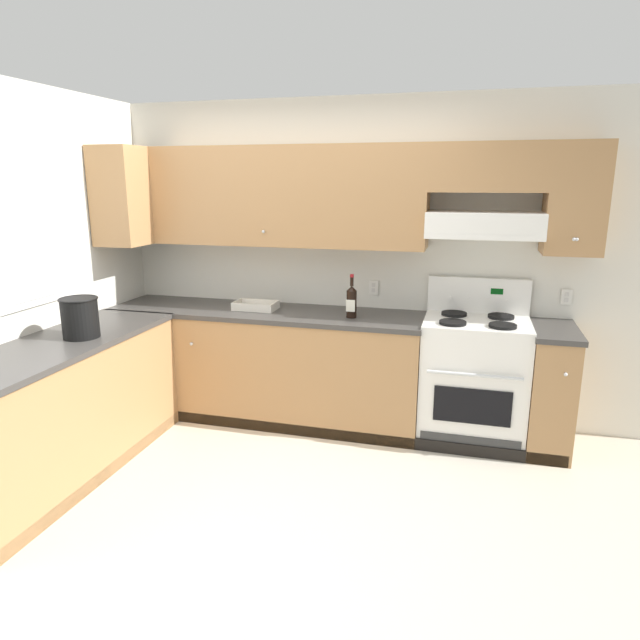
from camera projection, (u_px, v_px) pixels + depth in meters
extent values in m
plane|color=beige|center=(240.00, 499.00, 3.47)|extent=(7.04, 7.04, 0.00)
cube|color=silver|center=(365.00, 262.00, 4.56)|extent=(4.68, 0.12, 2.55)
cube|color=#A87A4C|center=(271.00, 196.00, 4.39)|extent=(2.45, 0.34, 0.76)
cube|color=#A87A4C|center=(575.00, 199.00, 3.83)|extent=(0.38, 0.34, 0.76)
cube|color=#A87A4C|center=(488.00, 167.00, 3.93)|extent=(0.80, 0.34, 0.34)
cube|color=white|center=(484.00, 224.00, 3.99)|extent=(0.80, 0.46, 0.17)
cube|color=white|center=(484.00, 237.00, 3.80)|extent=(0.80, 0.03, 0.04)
sphere|color=silver|center=(263.00, 232.00, 4.28)|extent=(0.02, 0.02, 0.02)
sphere|color=silver|center=(577.00, 239.00, 3.72)|extent=(0.02, 0.02, 0.02)
sphere|color=silver|center=(574.00, 239.00, 3.73)|extent=(0.02, 0.02, 0.02)
cube|color=silver|center=(374.00, 288.00, 4.52)|extent=(0.08, 0.01, 0.12)
cube|color=silver|center=(373.00, 285.00, 4.51)|extent=(0.03, 0.00, 0.03)
cube|color=silver|center=(373.00, 290.00, 4.52)|extent=(0.03, 0.00, 0.03)
cube|color=silver|center=(567.00, 297.00, 4.15)|extent=(0.08, 0.01, 0.12)
cube|color=silver|center=(567.00, 294.00, 4.14)|extent=(0.03, 0.00, 0.03)
cube|color=silver|center=(566.00, 300.00, 4.15)|extent=(0.03, 0.00, 0.03)
cube|color=silver|center=(9.00, 282.00, 3.66)|extent=(0.12, 4.00, 2.55)
cube|color=white|center=(10.00, 240.00, 3.58)|extent=(0.04, 1.00, 0.92)
cube|color=white|center=(13.00, 240.00, 3.57)|extent=(0.01, 0.90, 0.82)
cube|color=white|center=(13.00, 240.00, 3.57)|extent=(0.01, 0.90, 0.02)
cube|color=#A87A4C|center=(132.00, 196.00, 4.50)|extent=(0.34, 0.64, 0.76)
cube|color=#A87A4C|center=(267.00, 366.00, 4.60)|extent=(2.51, 0.61, 0.87)
cube|color=#3D3A38|center=(265.00, 312.00, 4.49)|extent=(2.54, 0.63, 0.04)
cube|color=#A87A4C|center=(549.00, 391.00, 4.05)|extent=(0.30, 0.61, 0.87)
cube|color=#3D3A38|center=(555.00, 331.00, 3.94)|extent=(0.32, 0.63, 0.04)
cube|color=black|center=(320.00, 431.00, 4.30)|extent=(3.54, 0.06, 0.09)
sphere|color=silver|center=(191.00, 344.00, 4.37)|extent=(0.03, 0.03, 0.03)
sphere|color=silver|center=(566.00, 374.00, 3.68)|extent=(0.03, 0.03, 0.03)
cube|color=#A87A4C|center=(61.00, 413.00, 3.67)|extent=(0.61, 1.89, 0.87)
cube|color=#3D3A38|center=(53.00, 347.00, 3.56)|extent=(0.63, 1.91, 0.04)
cube|color=black|center=(103.00, 472.00, 3.70)|extent=(0.06, 1.85, 0.09)
cube|color=white|center=(473.00, 382.00, 4.19)|extent=(0.76, 0.58, 0.91)
cube|color=black|center=(472.00, 406.00, 3.93)|extent=(0.53, 0.01, 0.26)
cylinder|color=silver|center=(474.00, 375.00, 3.85)|extent=(0.65, 0.02, 0.02)
cube|color=#333333|center=(469.00, 443.00, 4.00)|extent=(0.70, 0.01, 0.11)
cube|color=white|center=(477.00, 322.00, 4.07)|extent=(0.76, 0.58, 0.02)
cube|color=white|center=(478.00, 296.00, 4.29)|extent=(0.76, 0.04, 0.29)
cube|color=#053F0C|center=(497.00, 291.00, 4.23)|extent=(0.09, 0.01, 0.04)
cylinder|color=black|center=(453.00, 323.00, 3.98)|extent=(0.19, 0.19, 0.02)
cylinder|color=black|center=(453.00, 323.00, 3.98)|extent=(0.07, 0.07, 0.01)
cylinder|color=black|center=(503.00, 326.00, 3.89)|extent=(0.19, 0.19, 0.02)
cylinder|color=black|center=(503.00, 327.00, 3.90)|extent=(0.07, 0.07, 0.01)
cylinder|color=black|center=(454.00, 314.00, 4.24)|extent=(0.19, 0.19, 0.02)
cylinder|color=black|center=(454.00, 315.00, 4.24)|extent=(0.07, 0.07, 0.01)
cylinder|color=black|center=(501.00, 317.00, 4.16)|extent=(0.19, 0.19, 0.02)
cylinder|color=black|center=(501.00, 317.00, 4.16)|extent=(0.07, 0.07, 0.01)
cylinder|color=white|center=(450.00, 299.00, 4.34)|extent=(0.04, 0.02, 0.04)
cylinder|color=white|center=(469.00, 300.00, 4.30)|extent=(0.04, 0.02, 0.04)
cylinder|color=white|center=(488.00, 301.00, 4.26)|extent=(0.04, 0.02, 0.04)
cylinder|color=white|center=(507.00, 302.00, 4.23)|extent=(0.04, 0.02, 0.04)
cylinder|color=black|center=(352.00, 304.00, 4.22)|extent=(0.08, 0.08, 0.21)
cone|color=black|center=(352.00, 288.00, 4.20)|extent=(0.08, 0.08, 0.04)
cylinder|color=black|center=(352.00, 280.00, 4.18)|extent=(0.03, 0.03, 0.09)
cylinder|color=maroon|center=(352.00, 276.00, 4.17)|extent=(0.03, 0.03, 0.02)
cube|color=silver|center=(350.00, 306.00, 4.19)|extent=(0.07, 0.00, 0.09)
cube|color=beige|center=(256.00, 308.00, 4.51)|extent=(0.27, 0.17, 0.02)
cube|color=beige|center=(251.00, 308.00, 4.42)|extent=(0.34, 0.01, 0.06)
cube|color=beige|center=(260.00, 303.00, 4.60)|extent=(0.34, 0.01, 0.06)
cube|color=beige|center=(237.00, 304.00, 4.55)|extent=(0.01, 0.18, 0.06)
cube|color=beige|center=(275.00, 307.00, 4.47)|extent=(0.01, 0.18, 0.06)
cylinder|color=black|center=(80.00, 318.00, 3.68)|extent=(0.23, 0.23, 0.26)
torus|color=black|center=(78.00, 299.00, 3.65)|extent=(0.25, 0.25, 0.01)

